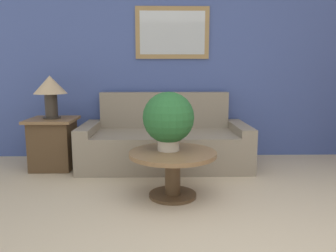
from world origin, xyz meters
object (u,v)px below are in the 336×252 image
(coffee_table, at_px, (173,164))
(potted_plant_on_table, at_px, (168,119))
(side_table, at_px, (53,143))
(table_lamp, at_px, (50,89))
(couch_main, at_px, (165,143))

(coffee_table, relative_size, potted_plant_on_table, 1.48)
(side_table, bearing_deg, table_lamp, 0.00)
(table_lamp, bearing_deg, couch_main, 4.59)
(couch_main, bearing_deg, table_lamp, -175.41)
(potted_plant_on_table, bearing_deg, coffee_table, -55.75)
(coffee_table, xyz_separation_m, potted_plant_on_table, (-0.04, 0.06, 0.43))
(side_table, relative_size, potted_plant_on_table, 1.11)
(coffee_table, height_order, table_lamp, table_lamp)
(couch_main, xyz_separation_m, table_lamp, (-1.39, -0.11, 0.70))
(coffee_table, bearing_deg, potted_plant_on_table, 124.25)
(side_table, distance_m, potted_plant_on_table, 1.74)
(side_table, distance_m, table_lamp, 0.67)
(couch_main, bearing_deg, coffee_table, -86.74)
(side_table, xyz_separation_m, potted_plant_on_table, (1.41, -0.93, 0.43))
(couch_main, relative_size, table_lamp, 4.02)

